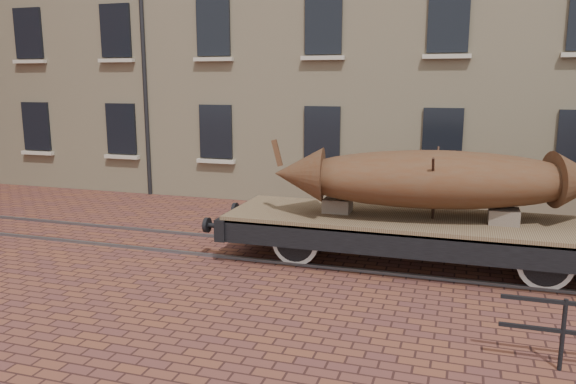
% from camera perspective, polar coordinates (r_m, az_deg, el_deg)
% --- Properties ---
extents(ground, '(90.00, 90.00, 0.00)m').
position_cam_1_polar(ground, '(12.18, 9.12, -7.05)').
color(ground, '#522B26').
extents(rail_track, '(30.00, 1.52, 0.06)m').
position_cam_1_polar(rail_track, '(12.17, 9.13, -6.92)').
color(rail_track, '#59595E').
rests_on(rail_track, ground).
extents(flatcar_wagon, '(8.82, 2.39, 1.33)m').
position_cam_1_polar(flatcar_wagon, '(11.87, 12.90, -3.51)').
color(flatcar_wagon, brown).
rests_on(flatcar_wagon, ground).
extents(iron_boat, '(6.59, 2.77, 1.58)m').
position_cam_1_polar(iron_boat, '(11.63, 14.68, 1.30)').
color(iron_boat, '#482613').
rests_on(iron_boat, flatcar_wagon).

